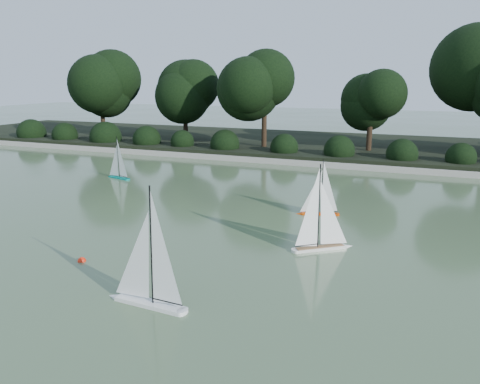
% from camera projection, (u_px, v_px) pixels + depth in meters
% --- Properties ---
extents(ground, '(80.00, 80.00, 0.00)m').
position_uv_depth(ground, '(221.00, 260.00, 7.81)').
color(ground, '#3F5130').
rests_on(ground, ground).
extents(pond_coping, '(40.00, 0.35, 0.18)m').
position_uv_depth(pond_coping, '(329.00, 165.00, 15.90)').
color(pond_coping, gray).
rests_on(pond_coping, ground).
extents(far_bank, '(40.00, 8.00, 0.30)m').
position_uv_depth(far_bank, '(348.00, 147.00, 19.49)').
color(far_bank, black).
rests_on(far_bank, ground).
extents(tree_line, '(26.31, 3.93, 4.39)m').
position_uv_depth(tree_line, '(379.00, 87.00, 17.04)').
color(tree_line, black).
rests_on(tree_line, ground).
extents(shrub_hedge, '(29.10, 1.10, 1.10)m').
position_uv_depth(shrub_hedge, '(335.00, 150.00, 16.62)').
color(shrub_hedge, black).
rests_on(shrub_hedge, ground).
extents(sailboat_white_a, '(1.29, 0.28, 1.75)m').
position_uv_depth(sailboat_white_a, '(143.00, 285.00, 6.24)').
color(sailboat_white_a, silver).
rests_on(sailboat_white_a, ground).
extents(sailboat_white_b, '(1.04, 0.86, 1.64)m').
position_uv_depth(sailboat_white_b, '(325.00, 235.00, 8.27)').
color(sailboat_white_b, silver).
rests_on(sailboat_white_b, ground).
extents(sailboat_orange, '(0.97, 0.41, 1.33)m').
position_uv_depth(sailboat_orange, '(316.00, 205.00, 10.38)').
color(sailboat_orange, '#D53D01').
rests_on(sailboat_orange, ground).
extents(sailboat_teal, '(0.99, 0.40, 1.36)m').
position_uv_depth(sailboat_teal, '(117.00, 171.00, 14.15)').
color(sailboat_teal, '#037F74').
rests_on(sailboat_teal, ground).
extents(race_buoy, '(0.14, 0.14, 0.14)m').
position_uv_depth(race_buoy, '(82.00, 261.00, 7.77)').
color(race_buoy, red).
rests_on(race_buoy, ground).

